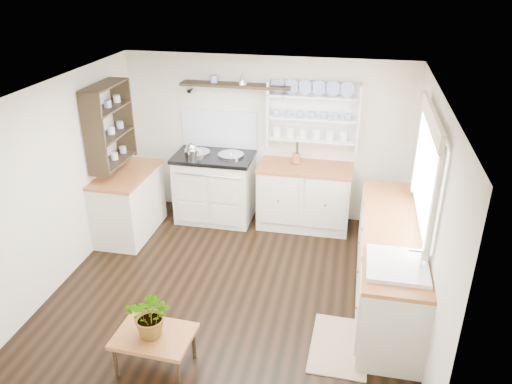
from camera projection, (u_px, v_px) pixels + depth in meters
The scene contains 19 objects.
floor at pixel (235, 284), 5.83m from camera, with size 4.00×3.80×0.01m, color black.
wall_back at pixel (266, 139), 7.02m from camera, with size 4.00×0.02×2.30m, color silver.
wall_right at pixel (428, 214), 4.97m from camera, with size 0.02×3.80×2.30m, color silver.
wall_left at pixel (64, 181), 5.71m from camera, with size 0.02×3.80×2.30m, color silver.
ceiling at pixel (231, 90), 4.85m from camera, with size 4.00×3.80×0.01m, color white.
window at pixel (427, 169), 4.94m from camera, with size 0.08×1.55×1.22m.
aga_cooker at pixel (215, 186), 7.13m from camera, with size 1.10×0.76×1.01m.
back_cabinets at pixel (304, 195), 6.94m from camera, with size 1.27×0.63×0.90m.
right_cabinets at pixel (389, 263), 5.41m from camera, with size 0.62×2.43×0.90m.
belfast_sink at pixel (396, 276), 4.60m from camera, with size 0.55×0.60×0.45m.
left_cabinets at pixel (129, 203), 6.74m from camera, with size 0.62×1.13×0.90m.
plate_rack at pixel (314, 114), 6.70m from camera, with size 1.20×0.22×0.90m.
high_shelf at pixel (236, 86), 6.66m from camera, with size 1.50×0.29×0.16m.
left_shelving at pixel (109, 124), 6.30m from camera, with size 0.28×0.80×1.05m, color black.
kettle at pixel (192, 152), 6.84m from camera, with size 0.20×0.20×0.24m, color silver, non-canonical shape.
utensil_crock at pixel (296, 158), 6.82m from camera, with size 0.11×0.11×0.13m, color #974C37.
center_table at pixel (154, 338), 4.53m from camera, with size 0.72×0.53×0.38m.
potted_plant at pixel (152, 314), 4.41m from camera, with size 0.41×0.35×0.45m, color #3F7233.
floor_rug at pixel (339, 346), 4.90m from camera, with size 0.55×0.85×0.02m, color #84634C.
Camera 1 is at (1.21, -4.66, 3.47)m, focal length 35.00 mm.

